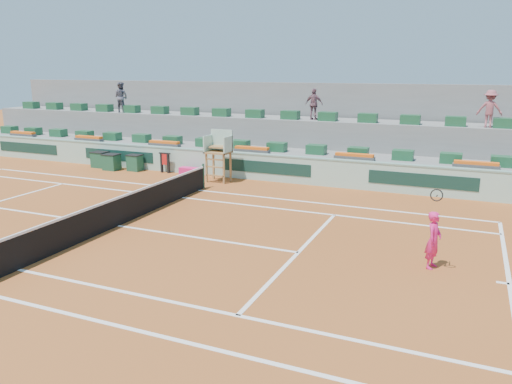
{
  "coord_description": "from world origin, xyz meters",
  "views": [
    {
      "loc": [
        10.61,
        -12.93,
        5.18
      ],
      "look_at": [
        4.0,
        2.5,
        1.0
      ],
      "focal_mm": 35.0,
      "sensor_mm": 36.0,
      "label": 1
    }
  ],
  "objects_px": {
    "player_bag": "(190,172)",
    "tennis_player": "(434,240)",
    "drink_cooler_a": "(135,163)",
    "umpire_chair": "(219,149)"
  },
  "relations": [
    {
      "from": "umpire_chair",
      "to": "drink_cooler_a",
      "type": "distance_m",
      "value": 5.3
    },
    {
      "from": "drink_cooler_a",
      "to": "player_bag",
      "type": "bearing_deg",
      "value": -1.48
    },
    {
      "from": "umpire_chair",
      "to": "drink_cooler_a",
      "type": "bearing_deg",
      "value": 175.02
    },
    {
      "from": "drink_cooler_a",
      "to": "tennis_player",
      "type": "distance_m",
      "value": 16.98
    },
    {
      "from": "umpire_chair",
      "to": "player_bag",
      "type": "bearing_deg",
      "value": 168.89
    },
    {
      "from": "player_bag",
      "to": "drink_cooler_a",
      "type": "xyz_separation_m",
      "value": [
        -3.3,
        0.09,
        0.2
      ]
    },
    {
      "from": "player_bag",
      "to": "tennis_player",
      "type": "xyz_separation_m",
      "value": [
        11.87,
        -7.52,
        0.57
      ]
    },
    {
      "from": "tennis_player",
      "to": "umpire_chair",
      "type": "bearing_deg",
      "value": 144.48
    },
    {
      "from": "drink_cooler_a",
      "to": "tennis_player",
      "type": "height_order",
      "value": "tennis_player"
    },
    {
      "from": "player_bag",
      "to": "drink_cooler_a",
      "type": "relative_size",
      "value": 1.17
    }
  ]
}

